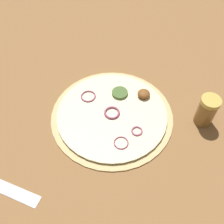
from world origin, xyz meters
name	(u,v)px	position (x,y,z in m)	size (l,w,h in m)	color
ground_plane	(112,116)	(0.00, 0.00, 0.00)	(3.00, 3.00, 0.00)	olive
pizza	(113,114)	(0.00, 0.00, 0.01)	(0.34, 0.34, 0.03)	#D6B77A
spice_jar	(207,111)	(0.08, -0.23, 0.05)	(0.05, 0.05, 0.09)	olive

